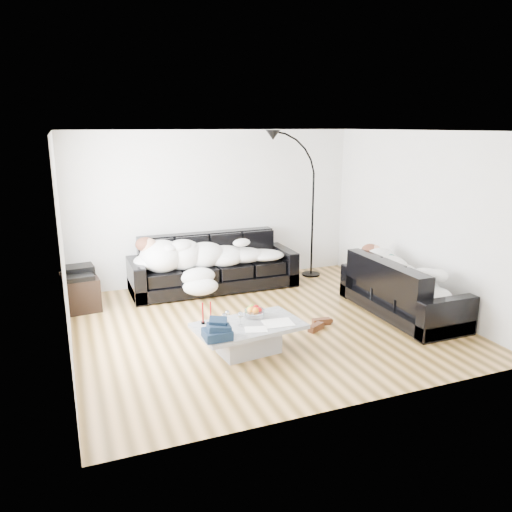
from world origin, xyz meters
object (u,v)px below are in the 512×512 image
object	(u,v)px
floor_lamp	(313,214)
wine_glass_c	(241,319)
wine_glass_a	(227,317)
sleeper_right	(404,272)
sofa_back	(213,263)
av_cabinet	(80,292)
fruit_bowl	(255,311)
candle_left	(203,313)
coffee_table	(249,338)
stereo	(78,272)
shoes	(319,324)
candle_right	(211,311)
wine_glass_b	(224,321)
sofa_right	(403,287)
sleeper_back	(214,252)

from	to	relation	value
floor_lamp	wine_glass_c	bearing A→B (deg)	-111.35
wine_glass_a	sleeper_right	bearing A→B (deg)	5.56
sofa_back	wine_glass_a	distance (m)	2.45
wine_glass_a	av_cabinet	distance (m)	2.76
floor_lamp	av_cabinet	bearing A→B (deg)	-156.61
fruit_bowl	av_cabinet	world-z (taller)	fruit_bowl
candle_left	wine_glass_c	bearing A→B (deg)	-28.72
wine_glass_a	coffee_table	bearing A→B (deg)	-29.90
sleeper_right	floor_lamp	distance (m)	2.30
floor_lamp	stereo	bearing A→B (deg)	-156.61
av_cabinet	sleeper_right	bearing A→B (deg)	-30.26
wine_glass_c	shoes	size ratio (longest dim) A/B	0.40
candle_right	coffee_table	bearing A→B (deg)	-39.76
av_cabinet	coffee_table	bearing A→B (deg)	-58.37
wine_glass_b	shoes	xyz separation A→B (m)	(1.46, 0.38, -0.41)
stereo	wine_glass_b	bearing A→B (deg)	-63.73
wine_glass_c	floor_lamp	world-z (taller)	floor_lamp
av_cabinet	floor_lamp	size ratio (longest dim) A/B	0.32
floor_lamp	wine_glass_a	bearing A→B (deg)	-114.36
sofa_right	coffee_table	size ratio (longest dim) A/B	1.59
sofa_right	candle_left	bearing A→B (deg)	93.57
coffee_table	candle_right	size ratio (longest dim) A/B	5.72
sofa_back	sleeper_back	distance (m)	0.21
sofa_back	wine_glass_a	bearing A→B (deg)	-102.72
coffee_table	candle_right	world-z (taller)	candle_right
wine_glass_a	stereo	bearing A→B (deg)	125.28
fruit_bowl	stereo	world-z (taller)	stereo
fruit_bowl	av_cabinet	bearing A→B (deg)	131.79
sofa_back	sofa_right	size ratio (longest dim) A/B	1.36
wine_glass_c	candle_left	xyz separation A→B (m)	(-0.40, 0.22, 0.05)
sofa_back	sleeper_back	bearing A→B (deg)	-90.00
coffee_table	floor_lamp	world-z (taller)	floor_lamp
sleeper_right	candle_left	xyz separation A→B (m)	(-3.03, -0.19, -0.13)
candle_left	shoes	world-z (taller)	candle_left
candle_left	sleeper_back	bearing A→B (deg)	70.07
sleeper_back	floor_lamp	world-z (taller)	floor_lamp
floor_lamp	sleeper_back	bearing A→B (deg)	-155.50
sofa_right	sleeper_right	xyz separation A→B (m)	(0.00, -0.00, 0.22)
candle_left	shoes	xyz separation A→B (m)	(1.66, 0.16, -0.45)
floor_lamp	candle_left	bearing A→B (deg)	-118.40
wine_glass_b	shoes	size ratio (longest dim) A/B	0.41
stereo	sleeper_right	bearing A→B (deg)	-30.62
sleeper_right	shoes	xyz separation A→B (m)	(-1.37, -0.03, -0.58)
sofa_right	wine_glass_a	distance (m)	2.76
sofa_right	floor_lamp	distance (m)	2.36
sleeper_right	fruit_bowl	size ratio (longest dim) A/B	6.94
sleeper_right	wine_glass_a	bearing A→B (deg)	95.56
candle_left	av_cabinet	distance (m)	2.54
candle_left	candle_right	distance (m)	0.17
sofa_back	fruit_bowl	distance (m)	2.34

